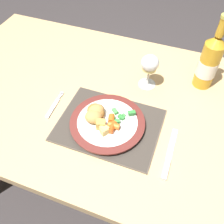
% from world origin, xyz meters
% --- Properties ---
extents(ground_plane, '(6.00, 6.00, 0.00)m').
position_xyz_m(ground_plane, '(0.00, 0.00, 0.00)').
color(ground_plane, '#383333').
extents(dining_table, '(1.48, 0.84, 0.74)m').
position_xyz_m(dining_table, '(0.00, 0.00, 0.65)').
color(dining_table, tan).
rests_on(dining_table, ground).
extents(placemat, '(0.35, 0.27, 0.01)m').
position_xyz_m(placemat, '(0.03, -0.12, 0.74)').
color(placemat, brown).
rests_on(placemat, dining_table).
extents(dinner_plate, '(0.26, 0.26, 0.02)m').
position_xyz_m(dinner_plate, '(0.03, -0.13, 0.76)').
color(dinner_plate, white).
rests_on(dinner_plate, placemat).
extents(breaded_croquettes, '(0.08, 0.10, 0.04)m').
position_xyz_m(breaded_croquettes, '(-0.02, -0.12, 0.78)').
color(breaded_croquettes, tan).
rests_on(breaded_croquettes, dinner_plate).
extents(green_beans_pile, '(0.09, 0.08, 0.02)m').
position_xyz_m(green_beans_pile, '(0.07, -0.09, 0.77)').
color(green_beans_pile, green).
rests_on(green_beans_pile, dinner_plate).
extents(glazed_carrots, '(0.06, 0.08, 0.02)m').
position_xyz_m(glazed_carrots, '(0.05, -0.14, 0.78)').
color(glazed_carrots, orange).
rests_on(glazed_carrots, dinner_plate).
extents(fork, '(0.02, 0.14, 0.01)m').
position_xyz_m(fork, '(-0.19, -0.11, 0.74)').
color(fork, silver).
rests_on(fork, dining_table).
extents(table_knife, '(0.02, 0.20, 0.01)m').
position_xyz_m(table_knife, '(0.26, -0.18, 0.74)').
color(table_knife, silver).
rests_on(table_knife, dining_table).
extents(wine_glass, '(0.07, 0.07, 0.14)m').
position_xyz_m(wine_glass, '(0.10, 0.13, 0.84)').
color(wine_glass, silver).
rests_on(wine_glass, dining_table).
extents(bottle, '(0.08, 0.08, 0.30)m').
position_xyz_m(bottle, '(0.31, 0.21, 0.85)').
color(bottle, gold).
rests_on(bottle, dining_table).
extents(roast_potatoes, '(0.05, 0.05, 0.03)m').
position_xyz_m(roast_potatoes, '(0.03, -0.17, 0.78)').
color(roast_potatoes, gold).
rests_on(roast_potatoes, dinner_plate).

